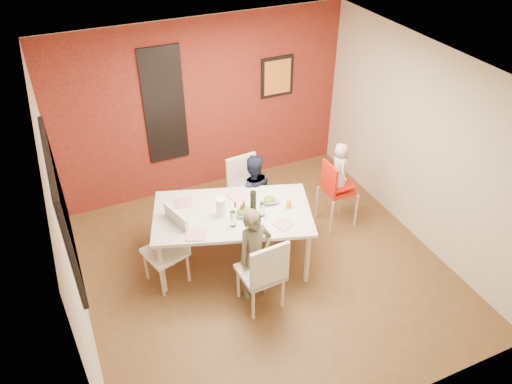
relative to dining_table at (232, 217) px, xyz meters
name	(u,v)px	position (x,y,z in m)	size (l,w,h in m)	color
ground	(265,269)	(0.32, -0.32, -0.75)	(4.50, 4.50, 0.00)	brown
ceiling	(268,74)	(0.32, -0.32, 1.95)	(4.50, 4.50, 0.02)	white
wall_back	(204,107)	(0.32, 1.93, 0.60)	(4.50, 0.02, 2.70)	beige
wall_front	(380,325)	(0.32, -2.57, 0.60)	(4.50, 0.02, 2.70)	beige
wall_left	(66,235)	(-1.93, -0.32, 0.60)	(0.02, 4.50, 2.70)	beige
wall_right	(422,146)	(2.57, -0.32, 0.60)	(0.02, 4.50, 2.70)	beige
brick_accent_wall	(204,108)	(0.32, 1.91, 0.60)	(4.50, 0.02, 2.70)	maroon
picture_window_frame	(62,208)	(-1.90, -0.12, 0.80)	(0.05, 1.70, 1.30)	black
picture_window_pane	(64,207)	(-1.89, -0.12, 0.80)	(0.02, 1.55, 1.15)	black
glassblock_strip	(164,106)	(-0.28, 1.90, 0.75)	(0.55, 0.03, 1.70)	silver
glassblock_surround	(164,106)	(-0.28, 1.89, 0.75)	(0.60, 0.03, 1.76)	black
art_print_frame	(277,77)	(1.52, 1.89, 0.90)	(0.54, 0.03, 0.64)	black
art_print_canvas	(278,77)	(1.52, 1.88, 0.90)	(0.44, 0.01, 0.54)	orange
dining_table	(232,217)	(0.00, 0.00, 0.00)	(2.21, 1.65, 0.82)	silver
chair_near	(264,272)	(0.03, -0.90, -0.16)	(0.51, 0.51, 1.04)	silver
chair_far	(245,186)	(0.52, 0.82, -0.19)	(0.51, 0.51, 1.00)	white
chair_left	(171,244)	(-0.81, 0.03, -0.19)	(0.58, 0.58, 1.00)	white
high_chair	(336,188)	(1.62, 0.16, -0.12)	(0.45, 0.45, 1.05)	red
child_near	(255,255)	(0.03, -0.65, -0.11)	(0.46, 0.30, 1.27)	brown
child_far	(253,193)	(0.52, 0.57, -0.15)	(0.58, 0.45, 1.19)	#161B31
toddler	(340,167)	(1.65, 0.16, 0.23)	(0.35, 0.23, 0.71)	beige
plate_near_left	(196,234)	(-0.56, -0.23, 0.08)	(0.24, 0.24, 0.01)	white
plate_far_mid	(239,196)	(0.20, 0.28, 0.08)	(0.25, 0.25, 0.01)	white
plate_near_right	(283,224)	(0.48, -0.48, 0.08)	(0.20, 0.20, 0.01)	white
plate_far_left	(183,203)	(-0.51, 0.43, 0.08)	(0.21, 0.21, 0.01)	white
salad_bowl_a	(243,213)	(0.10, -0.09, 0.10)	(0.23, 0.23, 0.06)	silver
salad_bowl_b	(270,200)	(0.52, 0.02, 0.10)	(0.24, 0.24, 0.06)	silver
wine_bottle	(253,202)	(0.25, -0.09, 0.22)	(0.08, 0.08, 0.30)	black
wine_glass_a	(233,219)	(-0.09, -0.25, 0.18)	(0.07, 0.07, 0.21)	white
wine_glass_b	(262,210)	(0.32, -0.21, 0.17)	(0.06, 0.06, 0.18)	silver
paper_towel_roll	(221,207)	(-0.15, -0.01, 0.20)	(0.11, 0.11, 0.25)	white
condiment_red	(242,209)	(0.10, -0.07, 0.14)	(0.04, 0.04, 0.14)	red
condiment_green	(244,206)	(0.15, -0.02, 0.14)	(0.03, 0.03, 0.13)	#346A23
condiment_brown	(235,206)	(0.05, 0.02, 0.14)	(0.03, 0.03, 0.13)	brown
sippy_cup	(289,204)	(0.69, -0.20, 0.13)	(0.06, 0.06, 0.11)	orange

